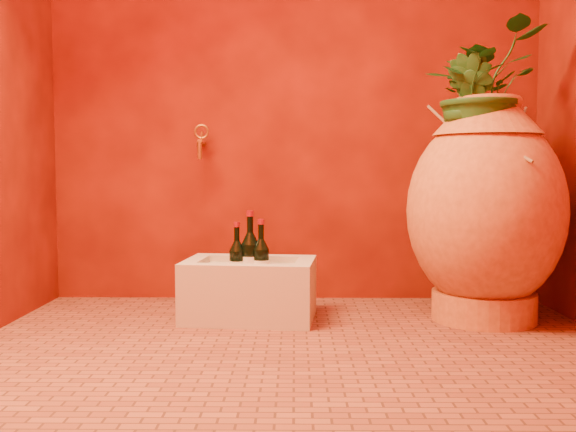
{
  "coord_description": "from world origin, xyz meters",
  "views": [
    {
      "loc": [
        0.0,
        -2.34,
        0.67
      ],
      "look_at": [
        -0.03,
        0.35,
        0.48
      ],
      "focal_mm": 40.0,
      "sensor_mm": 36.0,
      "label": 1
    }
  ],
  "objects_px": {
    "wine_bottle_c": "(237,264)",
    "wall_tap": "(201,140)",
    "wine_bottle_b": "(250,260)",
    "stone_basin": "(250,291)",
    "wine_bottle_a": "(261,263)",
    "amphora": "(486,210)"
  },
  "relations": [
    {
      "from": "stone_basin",
      "to": "wine_bottle_b",
      "type": "xyz_separation_m",
      "value": [
        0.0,
        0.0,
        0.14
      ]
    },
    {
      "from": "wine_bottle_b",
      "to": "wall_tap",
      "type": "bearing_deg",
      "value": 124.67
    },
    {
      "from": "wine_bottle_b",
      "to": "wine_bottle_a",
      "type": "bearing_deg",
      "value": -20.43
    },
    {
      "from": "wine_bottle_c",
      "to": "wall_tap",
      "type": "relative_size",
      "value": 1.64
    },
    {
      "from": "stone_basin",
      "to": "wine_bottle_b",
      "type": "distance_m",
      "value": 0.14
    },
    {
      "from": "wine_bottle_a",
      "to": "wall_tap",
      "type": "height_order",
      "value": "wall_tap"
    },
    {
      "from": "wine_bottle_a",
      "to": "amphora",
      "type": "bearing_deg",
      "value": 0.42
    },
    {
      "from": "wine_bottle_c",
      "to": "wall_tap",
      "type": "bearing_deg",
      "value": 117.97
    },
    {
      "from": "stone_basin",
      "to": "wine_bottle_a",
      "type": "distance_m",
      "value": 0.14
    },
    {
      "from": "wine_bottle_a",
      "to": "wine_bottle_b",
      "type": "xyz_separation_m",
      "value": [
        -0.05,
        0.02,
        0.01
      ]
    },
    {
      "from": "amphora",
      "to": "wine_bottle_c",
      "type": "distance_m",
      "value": 1.13
    },
    {
      "from": "wine_bottle_b",
      "to": "stone_basin",
      "type": "bearing_deg",
      "value": -153.06
    },
    {
      "from": "stone_basin",
      "to": "wine_bottle_a",
      "type": "relative_size",
      "value": 1.99
    },
    {
      "from": "wine_bottle_a",
      "to": "wine_bottle_b",
      "type": "relative_size",
      "value": 0.89
    },
    {
      "from": "amphora",
      "to": "wine_bottle_c",
      "type": "bearing_deg",
      "value": 179.89
    },
    {
      "from": "amphora",
      "to": "wall_tap",
      "type": "height_order",
      "value": "amphora"
    },
    {
      "from": "wine_bottle_b",
      "to": "wall_tap",
      "type": "xyz_separation_m",
      "value": [
        -0.27,
        0.4,
        0.55
      ]
    },
    {
      "from": "stone_basin",
      "to": "wall_tap",
      "type": "bearing_deg",
      "value": 124.28
    },
    {
      "from": "wall_tap",
      "to": "stone_basin",
      "type": "bearing_deg",
      "value": -55.72
    },
    {
      "from": "wall_tap",
      "to": "wine_bottle_c",
      "type": "bearing_deg",
      "value": -62.03
    },
    {
      "from": "wine_bottle_a",
      "to": "wine_bottle_b",
      "type": "distance_m",
      "value": 0.05
    },
    {
      "from": "stone_basin",
      "to": "wall_tap",
      "type": "distance_m",
      "value": 0.85
    }
  ]
}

